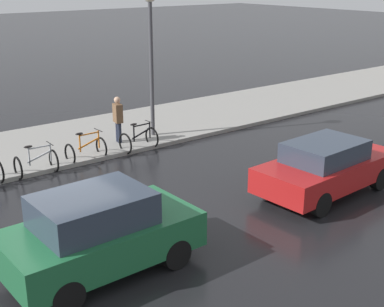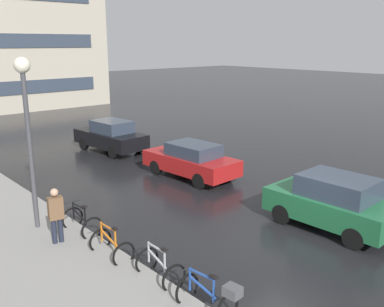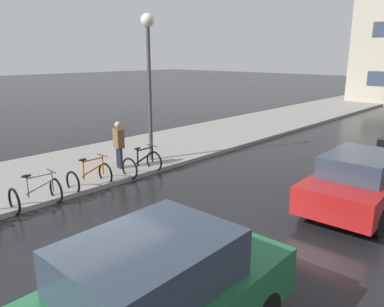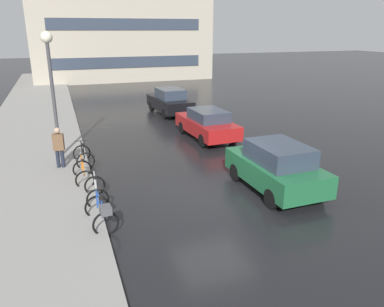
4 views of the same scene
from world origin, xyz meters
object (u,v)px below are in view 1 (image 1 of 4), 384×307
object	(u,v)px
bicycle_second	(36,163)
streetlamp	(151,34)
pedestrian	(118,118)
bicycle_farthest	(139,139)
car_red	(327,167)
car_green	(99,232)
bicycle_third	(86,149)

from	to	relation	value
bicycle_second	streetlamp	world-z (taller)	streetlamp
pedestrian	streetlamp	world-z (taller)	streetlamp
bicycle_second	bicycle_farthest	world-z (taller)	bicycle_farthest
streetlamp	car_red	bearing A→B (deg)	7.04
car_red	pedestrian	world-z (taller)	pedestrian
car_green	bicycle_farthest	bearing A→B (deg)	141.97
bicycle_third	streetlamp	xyz separation A→B (m)	(-0.76, 3.06, 3.34)
bicycle_second	bicycle_farthest	size ratio (longest dim) A/B	0.97
car_red	pedestrian	bearing A→B (deg)	-162.04
car_red	car_green	bearing A→B (deg)	-91.47
bicycle_farthest	car_green	xyz separation A→B (m)	(6.04, -4.73, 0.45)
bicycle_second	streetlamp	distance (m)	5.94
bicycle_third	pedestrian	size ratio (longest dim) A/B	0.69
bicycle_second	bicycle_third	world-z (taller)	bicycle_third
pedestrian	bicycle_farthest	bearing A→B (deg)	16.22
car_green	car_red	bearing A→B (deg)	88.53
bicycle_farthest	car_green	distance (m)	7.69
bicycle_farthest	car_red	bearing A→B (deg)	18.21
bicycle_third	car_red	distance (m)	7.49
bicycle_third	bicycle_farthest	bearing A→B (deg)	85.70
streetlamp	pedestrian	bearing A→B (deg)	-89.71
bicycle_third	car_green	world-z (taller)	car_green
pedestrian	bicycle_second	bearing A→B (deg)	-73.39
bicycle_third	pedestrian	world-z (taller)	pedestrian
bicycle_third	car_green	distance (m)	6.82
bicycle_second	pedestrian	bearing A→B (deg)	106.61
bicycle_second	car_green	size ratio (longest dim) A/B	0.30
bicycle_farthest	bicycle_second	bearing A→B (deg)	-88.10
bicycle_second	car_red	xyz separation A→B (m)	(6.10, 5.69, 0.38)
bicycle_third	streetlamp	bearing A→B (deg)	103.87
car_green	streetlamp	xyz separation A→B (m)	(-6.94, 5.89, 2.87)
bicycle_second	car_red	world-z (taller)	car_red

